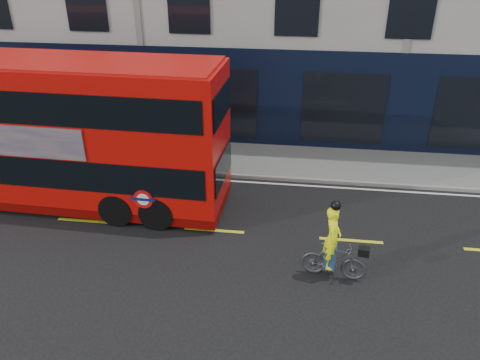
# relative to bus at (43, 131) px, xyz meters

# --- Properties ---
(ground) EXTENTS (120.00, 120.00, 0.00)m
(ground) POSITION_rel_bus_xyz_m (1.57, -2.72, -2.38)
(ground) COLOR black
(ground) RESTS_ON ground
(pavement) EXTENTS (60.00, 3.00, 0.12)m
(pavement) POSITION_rel_bus_xyz_m (1.57, 3.78, -2.32)
(pavement) COLOR slate
(pavement) RESTS_ON ground
(kerb) EXTENTS (60.00, 0.12, 0.13)m
(kerb) POSITION_rel_bus_xyz_m (1.57, 2.28, -2.32)
(kerb) COLOR gray
(kerb) RESTS_ON ground
(road_edge_line) EXTENTS (58.00, 0.10, 0.01)m
(road_edge_line) POSITION_rel_bus_xyz_m (1.57, 1.98, -2.38)
(road_edge_line) COLOR silver
(road_edge_line) RESTS_ON ground
(lane_dashes) EXTENTS (58.00, 0.12, 0.01)m
(lane_dashes) POSITION_rel_bus_xyz_m (1.57, -1.22, -2.38)
(lane_dashes) COLOR yellow
(lane_dashes) RESTS_ON ground
(bus) EXTENTS (11.62, 3.00, 4.65)m
(bus) POSITION_rel_bus_xyz_m (0.00, 0.00, 0.00)
(bus) COLOR red
(bus) RESTS_ON ground
(cyclist) EXTENTS (1.69, 0.69, 2.21)m
(cyclist) POSITION_rel_bus_xyz_m (8.93, -2.90, -1.64)
(cyclist) COLOR #47494C
(cyclist) RESTS_ON ground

